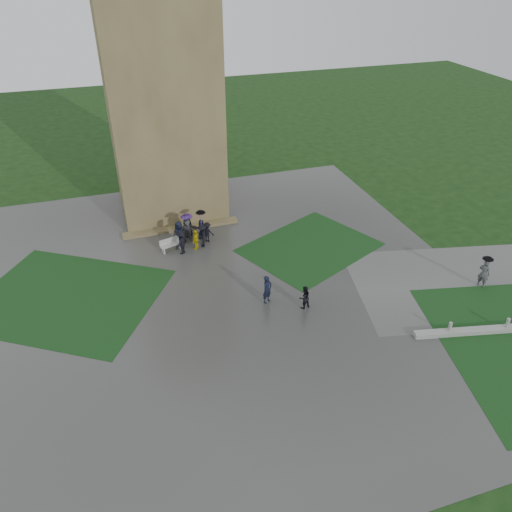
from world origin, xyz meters
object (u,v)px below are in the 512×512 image
object	(u,v)px
bench	(171,244)
pedestrian_near	(304,297)
tower	(161,98)
pedestrian_path	(485,269)
pedestrian_mid	(267,289)

from	to	relation	value
bench	pedestrian_near	bearing A→B (deg)	-69.60
tower	pedestrian_path	xyz separation A→B (m)	(17.22, -17.86, -7.71)
pedestrian_near	pedestrian_path	xyz separation A→B (m)	(11.87, -1.40, 0.50)
bench	pedestrian_mid	bearing A→B (deg)	-75.04
pedestrian_path	bench	bearing A→B (deg)	150.18
tower	pedestrian_mid	size ratio (longest dim) A/B	9.53
bench	pedestrian_path	bearing A→B (deg)	-45.18
bench	pedestrian_path	distance (m)	21.33
pedestrian_near	pedestrian_path	bearing A→B (deg)	160.91
bench	pedestrian_mid	world-z (taller)	pedestrian_mid
bench	pedestrian_path	xyz separation A→B (m)	(18.49, -10.60, 0.80)
pedestrian_mid	pedestrian_path	distance (m)	14.08
tower	pedestrian_near	xyz separation A→B (m)	(5.35, -16.46, -8.21)
tower	pedestrian_mid	bearing A→B (deg)	-77.44
tower	bench	distance (m)	11.26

